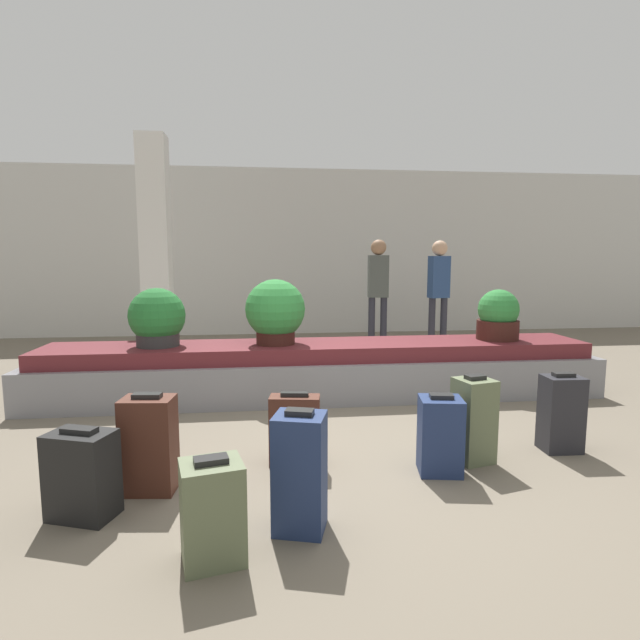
{
  "coord_description": "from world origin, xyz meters",
  "views": [
    {
      "loc": [
        -0.62,
        -3.64,
        1.51
      ],
      "look_at": [
        0.0,
        1.64,
        0.84
      ],
      "focal_mm": 28.0,
      "sensor_mm": 36.0,
      "label": 1
    }
  ],
  "objects_px": {
    "potted_plant_2": "(275,312)",
    "suitcase_6": "(82,475)",
    "suitcase_3": "(295,430)",
    "suitcase_0": "(212,512)",
    "suitcase_2": "(561,413)",
    "traveler_0": "(439,284)",
    "traveler_1": "(378,283)",
    "suitcase_5": "(300,472)",
    "potted_plant_1": "(157,319)",
    "potted_plant_0": "(498,316)",
    "suitcase_7": "(440,435)",
    "suitcase_4": "(474,420)",
    "pillar": "(156,251)",
    "suitcase_1": "(149,444)"
  },
  "relations": [
    {
      "from": "pillar",
      "to": "suitcase_6",
      "type": "bearing_deg",
      "value": -84.45
    },
    {
      "from": "suitcase_0",
      "to": "suitcase_6",
      "type": "relative_size",
      "value": 1.0
    },
    {
      "from": "suitcase_6",
      "to": "traveler_0",
      "type": "bearing_deg",
      "value": 70.84
    },
    {
      "from": "suitcase_4",
      "to": "suitcase_7",
      "type": "relative_size",
      "value": 1.15
    },
    {
      "from": "suitcase_5",
      "to": "potted_plant_0",
      "type": "distance_m",
      "value": 3.66
    },
    {
      "from": "potted_plant_1",
      "to": "traveler_1",
      "type": "distance_m",
      "value": 3.97
    },
    {
      "from": "suitcase_4",
      "to": "suitcase_7",
      "type": "bearing_deg",
      "value": -165.89
    },
    {
      "from": "suitcase_0",
      "to": "suitcase_3",
      "type": "height_order",
      "value": "same"
    },
    {
      "from": "suitcase_2",
      "to": "potted_plant_2",
      "type": "bearing_deg",
      "value": 143.43
    },
    {
      "from": "suitcase_3",
      "to": "traveler_1",
      "type": "xyz_separation_m",
      "value": [
        1.66,
        4.44,
        0.83
      ]
    },
    {
      "from": "potted_plant_0",
      "to": "traveler_1",
      "type": "xyz_separation_m",
      "value": [
        -0.76,
        2.65,
        0.24
      ]
    },
    {
      "from": "potted_plant_2",
      "to": "traveler_0",
      "type": "distance_m",
      "value": 3.71
    },
    {
      "from": "suitcase_0",
      "to": "suitcase_3",
      "type": "bearing_deg",
      "value": 53.71
    },
    {
      "from": "potted_plant_0",
      "to": "potted_plant_1",
      "type": "relative_size",
      "value": 0.93
    },
    {
      "from": "suitcase_2",
      "to": "traveler_0",
      "type": "bearing_deg",
      "value": 85.27
    },
    {
      "from": "suitcase_0",
      "to": "suitcase_5",
      "type": "height_order",
      "value": "suitcase_5"
    },
    {
      "from": "suitcase_1",
      "to": "suitcase_4",
      "type": "xyz_separation_m",
      "value": [
        2.28,
        0.22,
        0.0
      ]
    },
    {
      "from": "suitcase_6",
      "to": "pillar",
      "type": "bearing_deg",
      "value": 114.85
    },
    {
      "from": "suitcase_1",
      "to": "suitcase_4",
      "type": "height_order",
      "value": "same"
    },
    {
      "from": "suitcase_3",
      "to": "potted_plant_0",
      "type": "distance_m",
      "value": 3.06
    },
    {
      "from": "potted_plant_1",
      "to": "traveler_1",
      "type": "bearing_deg",
      "value": 41.67
    },
    {
      "from": "suitcase_2",
      "to": "potted_plant_2",
      "type": "relative_size",
      "value": 0.9
    },
    {
      "from": "suitcase_0",
      "to": "suitcase_7",
      "type": "relative_size",
      "value": 0.95
    },
    {
      "from": "suitcase_0",
      "to": "suitcase_1",
      "type": "xyz_separation_m",
      "value": [
        -0.48,
        0.81,
        0.06
      ]
    },
    {
      "from": "suitcase_3",
      "to": "traveler_1",
      "type": "distance_m",
      "value": 4.81
    },
    {
      "from": "suitcase_6",
      "to": "traveler_1",
      "type": "distance_m",
      "value": 5.89
    },
    {
      "from": "suitcase_3",
      "to": "suitcase_5",
      "type": "distance_m",
      "value": 0.89
    },
    {
      "from": "suitcase_6",
      "to": "potted_plant_1",
      "type": "relative_size",
      "value": 0.89
    },
    {
      "from": "suitcase_2",
      "to": "potted_plant_0",
      "type": "height_order",
      "value": "potted_plant_0"
    },
    {
      "from": "traveler_1",
      "to": "traveler_0",
      "type": "bearing_deg",
      "value": 176.33
    },
    {
      "from": "suitcase_5",
      "to": "potted_plant_0",
      "type": "relative_size",
      "value": 1.22
    },
    {
      "from": "suitcase_0",
      "to": "potted_plant_2",
      "type": "xyz_separation_m",
      "value": [
        0.4,
        2.91,
        0.67
      ]
    },
    {
      "from": "suitcase_4",
      "to": "suitcase_6",
      "type": "bearing_deg",
      "value": 177.44
    },
    {
      "from": "suitcase_5",
      "to": "potted_plant_1",
      "type": "relative_size",
      "value": 1.14
    },
    {
      "from": "suitcase_4",
      "to": "traveler_0",
      "type": "relative_size",
      "value": 0.37
    },
    {
      "from": "suitcase_2",
      "to": "suitcase_5",
      "type": "height_order",
      "value": "suitcase_5"
    },
    {
      "from": "pillar",
      "to": "suitcase_5",
      "type": "bearing_deg",
      "value": -70.62
    },
    {
      "from": "suitcase_3",
      "to": "suitcase_6",
      "type": "height_order",
      "value": "same"
    },
    {
      "from": "suitcase_4",
      "to": "suitcase_5",
      "type": "xyz_separation_m",
      "value": [
        -1.35,
        -0.8,
        0.02
      ]
    },
    {
      "from": "suitcase_1",
      "to": "suitcase_3",
      "type": "xyz_separation_m",
      "value": [
        0.96,
        0.31,
        -0.05
      ]
    },
    {
      "from": "suitcase_6",
      "to": "potted_plant_2",
      "type": "height_order",
      "value": "potted_plant_2"
    },
    {
      "from": "suitcase_4",
      "to": "potted_plant_0",
      "type": "xyz_separation_m",
      "value": [
        1.09,
        1.88,
        0.53
      ]
    },
    {
      "from": "potted_plant_0",
      "to": "suitcase_7",
      "type": "bearing_deg",
      "value": -124.52
    },
    {
      "from": "suitcase_4",
      "to": "suitcase_2",
      "type": "bearing_deg",
      "value": -5.59
    },
    {
      "from": "suitcase_1",
      "to": "potted_plant_2",
      "type": "distance_m",
      "value": 2.35
    },
    {
      "from": "pillar",
      "to": "potted_plant_0",
      "type": "relative_size",
      "value": 5.67
    },
    {
      "from": "suitcase_5",
      "to": "suitcase_4",
      "type": "bearing_deg",
      "value": 46.44
    },
    {
      "from": "suitcase_1",
      "to": "suitcase_3",
      "type": "bearing_deg",
      "value": 24.36
    },
    {
      "from": "suitcase_7",
      "to": "potted_plant_1",
      "type": "relative_size",
      "value": 0.93
    },
    {
      "from": "potted_plant_2",
      "to": "suitcase_6",
      "type": "bearing_deg",
      "value": -116.51
    }
  ]
}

